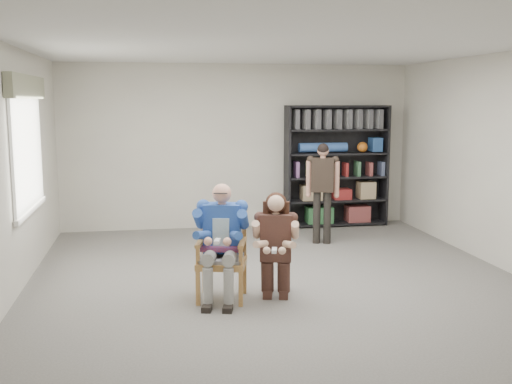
{
  "coord_description": "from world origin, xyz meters",
  "views": [
    {
      "loc": [
        -1.49,
        -6.68,
        2.18
      ],
      "look_at": [
        -0.2,
        0.6,
        1.05
      ],
      "focal_mm": 42.0,
      "sensor_mm": 36.0,
      "label": 1
    }
  ],
  "objects": [
    {
      "name": "seated_man",
      "position": [
        -0.75,
        -0.32,
        0.65
      ],
      "size": [
        0.74,
        0.89,
        1.3
      ],
      "primitive_type": null,
      "rotation": [
        0.0,
        0.0,
        -0.25
      ],
      "color": "navy",
      "rests_on": "floor"
    },
    {
      "name": "armchair",
      "position": [
        -0.75,
        -0.32,
        0.5
      ],
      "size": [
        0.7,
        0.69,
        1.0
      ],
      "primitive_type": null,
      "rotation": [
        0.0,
        0.0,
        -0.25
      ],
      "color": "#AE6838",
      "rests_on": "floor"
    },
    {
      "name": "kneeling_woman",
      "position": [
        -0.17,
        -0.44,
        0.6
      ],
      "size": [
        0.68,
        0.9,
        1.19
      ],
      "primitive_type": null,
      "rotation": [
        0.0,
        0.0,
        -0.25
      ],
      "color": "#3A221F",
      "rests_on": "floor"
    },
    {
      "name": "window_left",
      "position": [
        -2.95,
        1.0,
        1.63
      ],
      "size": [
        0.16,
        2.0,
        1.75
      ],
      "primitive_type": null,
      "color": "silver",
      "rests_on": "room_shell"
    },
    {
      "name": "room_shell",
      "position": [
        0.0,
        0.0,
        1.4
      ],
      "size": [
        6.0,
        7.0,
        2.8
      ],
      "primitive_type": null,
      "color": "beige",
      "rests_on": "ground"
    },
    {
      "name": "bookshelf",
      "position": [
        1.7,
        3.28,
        1.05
      ],
      "size": [
        1.8,
        0.38,
        2.1
      ],
      "primitive_type": null,
      "color": "black",
      "rests_on": "floor"
    },
    {
      "name": "floor",
      "position": [
        0.0,
        0.0,
        0.0
      ],
      "size": [
        6.0,
        7.0,
        0.01
      ],
      "primitive_type": "cube",
      "color": "#5F5B57",
      "rests_on": "ground"
    },
    {
      "name": "standing_man",
      "position": [
        1.08,
        2.03,
        0.78
      ],
      "size": [
        0.54,
        0.41,
        1.55
      ],
      "primitive_type": null,
      "rotation": [
        0.0,
        0.0,
        -0.33
      ],
      "color": "black",
      "rests_on": "floor"
    }
  ]
}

